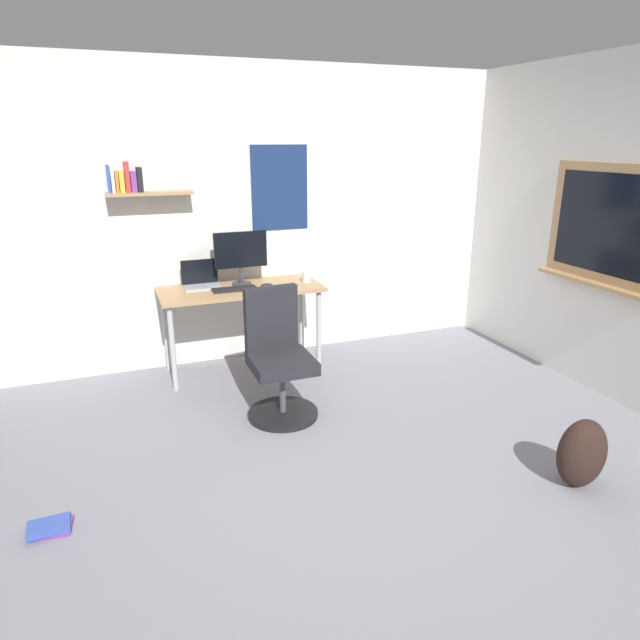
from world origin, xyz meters
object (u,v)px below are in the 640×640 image
book_stack_on_floor (50,528)px  laptop (201,281)px  office_chair (279,362)px  keyboard (235,289)px  monitor_primary (241,254)px  computer_mouse (267,285)px  backpack (582,453)px  coffee_mug (306,277)px  desk (241,297)px

book_stack_on_floor → laptop: bearing=58.4°
office_chair → book_stack_on_floor: size_ratio=4.19×
office_chair → laptop: size_ratio=3.06×
keyboard → monitor_primary: bearing=57.9°
computer_mouse → keyboard: bearing=180.0°
keyboard → computer_mouse: (0.28, 0.00, 0.01)m
backpack → monitor_primary: bearing=118.7°
coffee_mug → backpack: 2.64m
laptop → backpack: size_ratio=0.71×
desk → monitor_primary: size_ratio=2.97×
monitor_primary → desk: bearing=-110.4°
backpack → book_stack_on_floor: backpack is taller
laptop → keyboard: (0.24, -0.21, -0.04)m
desk → book_stack_on_floor: 2.40m
computer_mouse → book_stack_on_floor: computer_mouse is taller
laptop → desk: bearing=-24.4°
office_chair → backpack: 2.07m
computer_mouse → monitor_primary: bearing=136.9°
keyboard → book_stack_on_floor: (-1.41, -1.70, -0.74)m
coffee_mug → backpack: (0.84, -2.43, -0.58)m
desk → office_chair: (0.05, -0.92, -0.26)m
coffee_mug → book_stack_on_floor: 2.82m
desk → book_stack_on_floor: bearing=-130.0°
desk → coffee_mug: coffee_mug is taller
desk → keyboard: size_ratio=3.73×
desk → backpack: size_ratio=3.18×
desk → laptop: laptop is taller
keyboard → book_stack_on_floor: bearing=-129.8°
monitor_primary → coffee_mug: (0.56, -0.12, -0.22)m
monitor_primary → coffee_mug: monitor_primary is taller
office_chair → book_stack_on_floor: office_chair is taller
computer_mouse → coffee_mug: bearing=7.5°
desk → office_chair: 0.96m
laptop → book_stack_on_floor: bearing=-121.6°
desk → coffee_mug: size_ratio=15.00×
monitor_primary → coffee_mug: bearing=-11.7°
desk → computer_mouse: 0.24m
laptop → computer_mouse: 0.56m
laptop → coffee_mug: (0.90, -0.16, -0.01)m
computer_mouse → book_stack_on_floor: size_ratio=0.46×
office_chair → desk: bearing=93.1°
monitor_primary → book_stack_on_floor: 2.60m
keyboard → backpack: size_ratio=0.85×
laptop → book_stack_on_floor: 2.37m
computer_mouse → backpack: computer_mouse is taller
office_chair → keyboard: bearing=98.0°
backpack → coffee_mug: bearing=109.1°
desk → laptop: (-0.31, 0.14, 0.14)m
coffee_mug → laptop: bearing=169.7°
monitor_primary → office_chair: bearing=-89.2°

